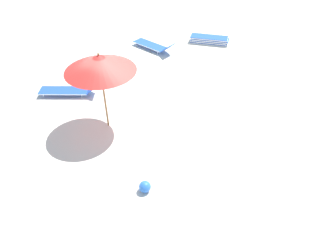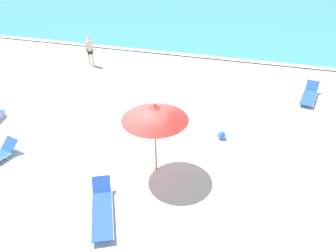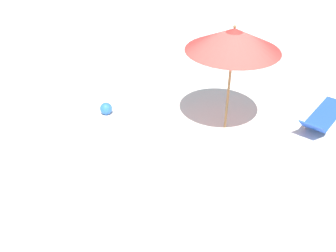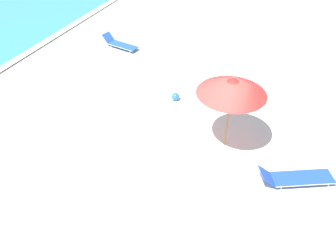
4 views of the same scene
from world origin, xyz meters
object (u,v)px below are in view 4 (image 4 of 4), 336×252
(sun_lounger_beside_umbrella, at_px, (295,177))
(beach_ball, at_px, (175,97))
(sun_lounger_near_water_left, at_px, (120,44))
(beach_umbrella, at_px, (232,86))

(sun_lounger_beside_umbrella, distance_m, beach_ball, 5.69)
(sun_lounger_beside_umbrella, bearing_deg, sun_lounger_near_water_left, 29.42)
(sun_lounger_near_water_left, distance_m, beach_ball, 5.75)
(sun_lounger_beside_umbrella, height_order, sun_lounger_near_water_left, sun_lounger_near_water_left)
(beach_umbrella, xyz_separation_m, sun_lounger_near_water_left, (5.60, 6.97, -2.10))
(sun_lounger_beside_umbrella, bearing_deg, beach_ball, 33.73)
(beach_umbrella, height_order, beach_ball, beach_umbrella)
(sun_lounger_near_water_left, bearing_deg, beach_ball, -116.97)
(beach_umbrella, relative_size, beach_ball, 8.09)
(sun_lounger_beside_umbrella, xyz_separation_m, sun_lounger_near_water_left, (6.55, 9.35, 0.01))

